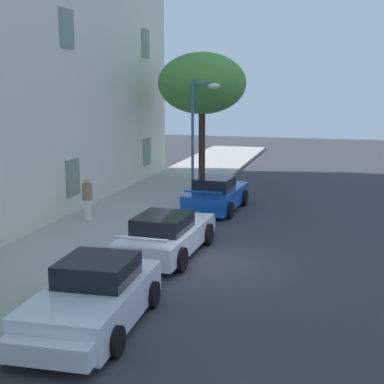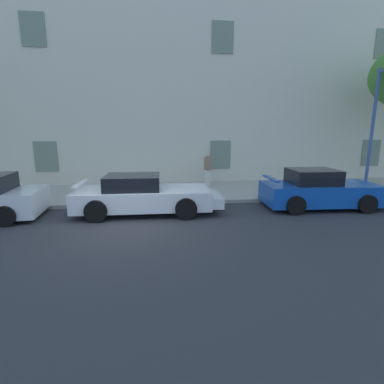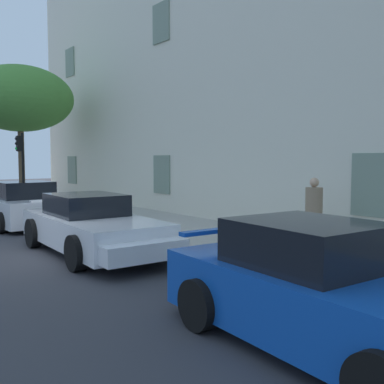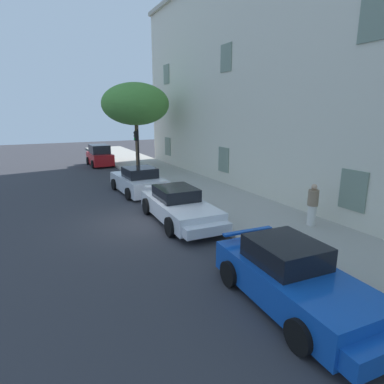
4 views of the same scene
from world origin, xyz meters
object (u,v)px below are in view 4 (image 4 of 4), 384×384
object	(u,v)px
tree_near_kerb	(136,104)
pedestrian_admiring	(313,205)
sportscar_yellow_flank	(181,208)
sportscar_red_lead	(137,181)
hatchback_parked	(100,156)
sportscar_white_middle	(297,283)
traffic_light	(137,144)

from	to	relation	value
tree_near_kerb	pedestrian_admiring	distance (m)	15.78
sportscar_yellow_flank	tree_near_kerb	size ratio (longest dim) A/B	0.80
sportscar_red_lead	pedestrian_admiring	bearing A→B (deg)	25.83
sportscar_yellow_flank	hatchback_parked	bearing A→B (deg)	-179.83
sportscar_white_middle	tree_near_kerb	xyz separation A→B (m)	(-18.73, 2.13, 4.38)
sportscar_red_lead	pedestrian_admiring	distance (m)	9.75
hatchback_parked	traffic_light	xyz separation A→B (m)	(6.28, 1.40, 1.50)
sportscar_white_middle	tree_near_kerb	size ratio (longest dim) A/B	0.73
pedestrian_admiring	sportscar_white_middle	bearing A→B (deg)	-50.06
traffic_light	sportscar_white_middle	bearing A→B (deg)	-5.07
hatchback_parked	sportscar_white_middle	bearing A→B (deg)	-0.19
sportscar_yellow_flank	traffic_light	xyz separation A→B (m)	(-10.04, 1.35, 1.69)
traffic_light	pedestrian_admiring	size ratio (longest dim) A/B	1.94
sportscar_red_lead	tree_near_kerb	distance (m)	7.95
sportscar_white_middle	tree_near_kerb	world-z (taller)	tree_near_kerb
hatchback_parked	traffic_light	bearing A→B (deg)	12.58
hatchback_parked	sportscar_yellow_flank	bearing A→B (deg)	0.17
sportscar_red_lead	pedestrian_admiring	world-z (taller)	pedestrian_admiring
traffic_light	tree_near_kerb	bearing A→B (deg)	162.72
sportscar_red_lead	sportscar_white_middle	bearing A→B (deg)	-0.49
sportscar_red_lead	sportscar_yellow_flank	xyz separation A→B (m)	(5.81, 0.02, -0.00)
tree_near_kerb	sportscar_yellow_flank	bearing A→B (deg)	-9.36
sportscar_white_middle	hatchback_parked	bearing A→B (deg)	179.81
hatchback_parked	traffic_light	distance (m)	6.60
sportscar_yellow_flank	sportscar_white_middle	size ratio (longest dim) A/B	1.10
sportscar_white_middle	pedestrian_admiring	bearing A→B (deg)	129.94
sportscar_yellow_flank	sportscar_white_middle	bearing A→B (deg)	-1.11
hatchback_parked	pedestrian_admiring	distance (m)	19.75
sportscar_white_middle	pedestrian_admiring	world-z (taller)	pedestrian_admiring
sportscar_white_middle	pedestrian_admiring	size ratio (longest dim) A/B	2.86
traffic_light	hatchback_parked	bearing A→B (deg)	-167.42
sportscar_yellow_flank	tree_near_kerb	xyz separation A→B (m)	(-12.13, 2.00, 4.39)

